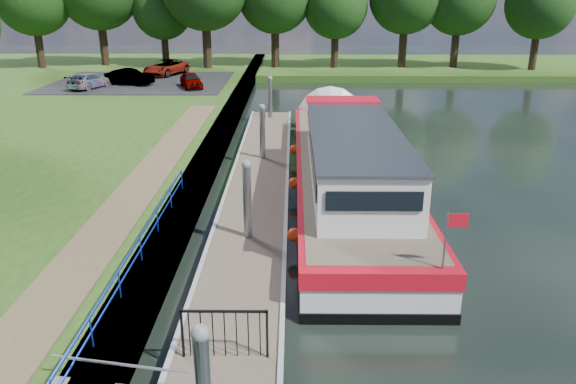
{
  "coord_description": "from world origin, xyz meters",
  "views": [
    {
      "loc": [
        1.44,
        -7.95,
        7.82
      ],
      "look_at": [
        1.26,
        9.92,
        1.4
      ],
      "focal_mm": 35.0,
      "sensor_mm": 36.0,
      "label": 1
    }
  ],
  "objects_px": {
    "barge": "(345,162)",
    "car_d": "(166,67)",
    "pontoon": "(257,194)",
    "car_b": "(129,77)",
    "car_a": "(191,80)",
    "car_c": "(89,81)"
  },
  "relations": [
    {
      "from": "barge",
      "to": "car_d",
      "type": "bearing_deg",
      "value": 116.04
    },
    {
      "from": "car_d",
      "to": "pontoon",
      "type": "bearing_deg",
      "value": -49.38
    },
    {
      "from": "car_d",
      "to": "car_b",
      "type": "bearing_deg",
      "value": -85.83
    },
    {
      "from": "pontoon",
      "to": "car_a",
      "type": "bearing_deg",
      "value": 106.16
    },
    {
      "from": "barge",
      "to": "pontoon",
      "type": "bearing_deg",
      "value": -157.74
    },
    {
      "from": "car_a",
      "to": "car_c",
      "type": "xyz_separation_m",
      "value": [
        -7.7,
        -0.31,
        -0.01
      ]
    },
    {
      "from": "car_c",
      "to": "car_d",
      "type": "relative_size",
      "value": 0.82
    },
    {
      "from": "car_b",
      "to": "car_d",
      "type": "xyz_separation_m",
      "value": [
        1.72,
        5.38,
        0.04
      ]
    },
    {
      "from": "car_a",
      "to": "car_d",
      "type": "height_order",
      "value": "car_d"
    },
    {
      "from": "car_a",
      "to": "car_c",
      "type": "bearing_deg",
      "value": 162.56
    },
    {
      "from": "car_b",
      "to": "car_a",
      "type": "bearing_deg",
      "value": -90.31
    },
    {
      "from": "car_c",
      "to": "barge",
      "type": "bearing_deg",
      "value": 148.52
    },
    {
      "from": "barge",
      "to": "car_a",
      "type": "bearing_deg",
      "value": 115.89
    },
    {
      "from": "car_b",
      "to": "car_d",
      "type": "bearing_deg",
      "value": -2.73
    },
    {
      "from": "barge",
      "to": "car_c",
      "type": "xyz_separation_m",
      "value": [
        -17.68,
        20.24,
        0.31
      ]
    },
    {
      "from": "pontoon",
      "to": "car_a",
      "type": "height_order",
      "value": "car_a"
    },
    {
      "from": "car_d",
      "to": "car_a",
      "type": "bearing_deg",
      "value": -41.6
    },
    {
      "from": "barge",
      "to": "car_b",
      "type": "relative_size",
      "value": 5.63
    },
    {
      "from": "pontoon",
      "to": "car_b",
      "type": "relative_size",
      "value": 7.98
    },
    {
      "from": "pontoon",
      "to": "car_b",
      "type": "xyz_separation_m",
      "value": [
        -11.48,
        23.42,
        1.27
      ]
    },
    {
      "from": "barge",
      "to": "car_a",
      "type": "xyz_separation_m",
      "value": [
        -9.98,
        20.56,
        0.32
      ]
    },
    {
      "from": "car_a",
      "to": "pontoon",
      "type": "bearing_deg",
      "value": -93.63
    }
  ]
}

